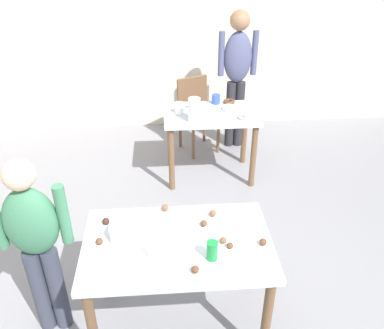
{
  "coord_description": "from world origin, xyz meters",
  "views": [
    {
      "loc": [
        -0.16,
        -2.01,
        2.44
      ],
      "look_at": [
        0.03,
        0.54,
        0.9
      ],
      "focal_mm": 38.05,
      "sensor_mm": 36.0,
      "label": 1
    }
  ],
  "objects_px": {
    "pitcher_far": "(194,110)",
    "dining_table_far": "(210,124)",
    "person_girl_near": "(35,238)",
    "person_adult_far": "(237,68)",
    "chair_far_table": "(196,110)",
    "dining_table_near": "(178,255)",
    "mixing_bowl": "(127,232)",
    "soda_can": "(212,251)"
  },
  "relations": [
    {
      "from": "pitcher_far",
      "to": "dining_table_far",
      "type": "bearing_deg",
      "value": 47.52
    },
    {
      "from": "person_girl_near",
      "to": "person_adult_far",
      "type": "xyz_separation_m",
      "value": [
        1.66,
        2.55,
        0.2
      ]
    },
    {
      "from": "dining_table_far",
      "to": "chair_far_table",
      "type": "distance_m",
      "value": 0.68
    },
    {
      "from": "person_girl_near",
      "to": "person_adult_far",
      "type": "relative_size",
      "value": 0.82
    },
    {
      "from": "dining_table_near",
      "to": "mixing_bowl",
      "type": "distance_m",
      "value": 0.35
    },
    {
      "from": "soda_can",
      "to": "mixing_bowl",
      "type": "bearing_deg",
      "value": 156.22
    },
    {
      "from": "person_girl_near",
      "to": "person_adult_far",
      "type": "distance_m",
      "value": 3.05
    },
    {
      "from": "dining_table_far",
      "to": "soda_can",
      "type": "relative_size",
      "value": 7.89
    },
    {
      "from": "dining_table_near",
      "to": "soda_can",
      "type": "height_order",
      "value": "soda_can"
    },
    {
      "from": "mixing_bowl",
      "to": "pitcher_far",
      "type": "bearing_deg",
      "value": 71.71
    },
    {
      "from": "person_adult_far",
      "to": "pitcher_far",
      "type": "distance_m",
      "value": 1.06
    },
    {
      "from": "dining_table_far",
      "to": "soda_can",
      "type": "distance_m",
      "value": 2.1
    },
    {
      "from": "dining_table_near",
      "to": "soda_can",
      "type": "distance_m",
      "value": 0.3
    },
    {
      "from": "person_adult_far",
      "to": "pitcher_far",
      "type": "bearing_deg",
      "value": -122.43
    },
    {
      "from": "chair_far_table",
      "to": "person_adult_far",
      "type": "bearing_deg",
      "value": 3.06
    },
    {
      "from": "dining_table_far",
      "to": "dining_table_near",
      "type": "bearing_deg",
      "value": -102.51
    },
    {
      "from": "chair_far_table",
      "to": "person_adult_far",
      "type": "distance_m",
      "value": 0.68
    },
    {
      "from": "chair_far_table",
      "to": "person_adult_far",
      "type": "height_order",
      "value": "person_adult_far"
    },
    {
      "from": "mixing_bowl",
      "to": "pitcher_far",
      "type": "distance_m",
      "value": 1.74
    },
    {
      "from": "person_girl_near",
      "to": "person_adult_far",
      "type": "height_order",
      "value": "person_adult_far"
    },
    {
      "from": "chair_far_table",
      "to": "dining_table_near",
      "type": "bearing_deg",
      "value": -97.32
    },
    {
      "from": "chair_far_table",
      "to": "pitcher_far",
      "type": "distance_m",
      "value": 0.94
    },
    {
      "from": "dining_table_near",
      "to": "soda_can",
      "type": "xyz_separation_m",
      "value": [
        0.19,
        -0.16,
        0.17
      ]
    },
    {
      "from": "dining_table_near",
      "to": "soda_can",
      "type": "bearing_deg",
      "value": -38.79
    },
    {
      "from": "dining_table_near",
      "to": "dining_table_far",
      "type": "distance_m",
      "value": 1.97
    },
    {
      "from": "chair_far_table",
      "to": "soda_can",
      "type": "xyz_separation_m",
      "value": [
        -0.14,
        -2.74,
        0.31
      ]
    },
    {
      "from": "dining_table_far",
      "to": "person_girl_near",
      "type": "relative_size",
      "value": 0.72
    },
    {
      "from": "chair_far_table",
      "to": "person_girl_near",
      "type": "bearing_deg",
      "value": -115.25
    },
    {
      "from": "soda_can",
      "to": "person_adult_far",
      "type": "bearing_deg",
      "value": 77.54
    },
    {
      "from": "person_girl_near",
      "to": "dining_table_near",
      "type": "bearing_deg",
      "value": -3.74
    },
    {
      "from": "dining_table_near",
      "to": "person_girl_near",
      "type": "relative_size",
      "value": 0.87
    },
    {
      "from": "dining_table_far",
      "to": "pitcher_far",
      "type": "xyz_separation_m",
      "value": [
        -0.19,
        -0.2,
        0.25
      ]
    },
    {
      "from": "chair_far_table",
      "to": "mixing_bowl",
      "type": "height_order",
      "value": "chair_far_table"
    },
    {
      "from": "chair_far_table",
      "to": "pitcher_far",
      "type": "height_order",
      "value": "pitcher_far"
    },
    {
      "from": "dining_table_near",
      "to": "chair_far_table",
      "type": "relative_size",
      "value": 1.33
    },
    {
      "from": "soda_can",
      "to": "pitcher_far",
      "type": "bearing_deg",
      "value": 88.56
    },
    {
      "from": "dining_table_near",
      "to": "person_adult_far",
      "type": "height_order",
      "value": "person_adult_far"
    },
    {
      "from": "chair_far_table",
      "to": "soda_can",
      "type": "height_order",
      "value": "soda_can"
    },
    {
      "from": "dining_table_far",
      "to": "mixing_bowl",
      "type": "xyz_separation_m",
      "value": [
        -0.73,
        -1.86,
        0.18
      ]
    },
    {
      "from": "soda_can",
      "to": "pitcher_far",
      "type": "xyz_separation_m",
      "value": [
        0.05,
        1.88,
        0.06
      ]
    },
    {
      "from": "dining_table_near",
      "to": "chair_far_table",
      "type": "distance_m",
      "value": 2.61
    },
    {
      "from": "person_girl_near",
      "to": "mixing_bowl",
      "type": "xyz_separation_m",
      "value": [
        0.55,
        0.01,
        0.01
      ]
    }
  ]
}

